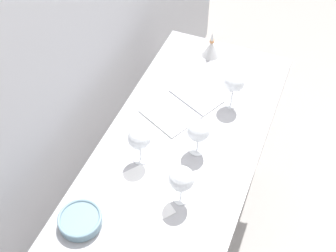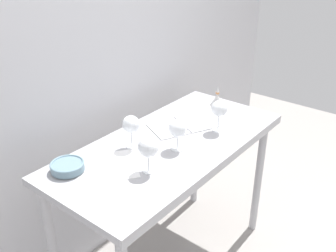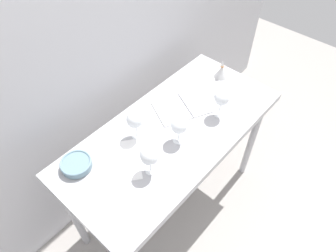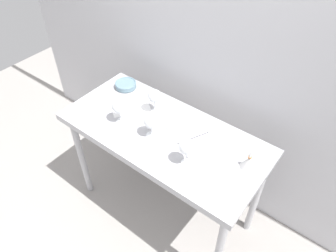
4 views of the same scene
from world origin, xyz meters
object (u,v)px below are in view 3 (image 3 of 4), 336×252
(open_notebook, at_px, (185,106))
(decanter_funnel, at_px, (221,72))
(wine_glass_near_right, at_px, (222,98))
(tasting_sheet_upper, at_px, (123,161))
(wine_glass_near_left, at_px, (150,156))
(tasting_bowl, at_px, (76,164))
(wine_glass_far_left, at_px, (135,120))
(wine_glass_near_center, at_px, (179,126))

(open_notebook, height_order, decanter_funnel, decanter_funnel)
(wine_glass_near_right, distance_m, decanter_funnel, 0.37)
(tasting_sheet_upper, bearing_deg, wine_glass_near_left, -33.33)
(wine_glass_near_right, bearing_deg, tasting_bowl, 157.47)
(open_notebook, relative_size, tasting_sheet_upper, 1.64)
(tasting_bowl, bearing_deg, wine_glass_far_left, -12.83)
(wine_glass_far_left, bearing_deg, wine_glass_near_right, -29.43)
(wine_glass_near_right, xyz_separation_m, open_notebook, (-0.08, 0.19, -0.13))
(wine_glass_near_right, relative_size, wine_glass_near_left, 1.01)
(open_notebook, distance_m, tasting_sheet_upper, 0.54)
(open_notebook, bearing_deg, wine_glass_near_center, -123.24)
(decanter_funnel, bearing_deg, tasting_sheet_upper, -179.24)
(wine_glass_near_right, xyz_separation_m, tasting_bowl, (-0.80, 0.33, -0.11))
(wine_glass_far_left, height_order, wine_glass_near_right, wine_glass_near_right)
(wine_glass_far_left, distance_m, tasting_bowl, 0.38)
(tasting_sheet_upper, bearing_deg, wine_glass_far_left, 58.13)
(decanter_funnel, bearing_deg, wine_glass_near_left, -169.10)
(wine_glass_near_right, distance_m, open_notebook, 0.25)
(wine_glass_near_center, bearing_deg, tasting_bowl, 150.44)
(wine_glass_near_left, relative_size, tasting_bowl, 1.11)
(wine_glass_far_left, xyz_separation_m, wine_glass_near_right, (0.45, -0.25, 0.00))
(wine_glass_far_left, height_order, wine_glass_near_left, same)
(tasting_sheet_upper, bearing_deg, tasting_bowl, 178.25)
(tasting_bowl, bearing_deg, wine_glass_near_center, -29.56)
(wine_glass_far_left, relative_size, tasting_bowl, 1.12)
(tasting_bowl, distance_m, decanter_funnel, 1.11)
(wine_glass_near_center, bearing_deg, wine_glass_near_left, -174.77)
(wine_glass_far_left, height_order, tasting_bowl, wine_glass_far_left)
(wine_glass_near_right, distance_m, wine_glass_near_center, 0.32)
(wine_glass_near_center, distance_m, tasting_bowl, 0.57)
(wine_glass_near_right, bearing_deg, open_notebook, 112.36)
(wine_glass_near_center, xyz_separation_m, wine_glass_near_left, (-0.25, -0.02, 0.01))
(wine_glass_far_left, bearing_deg, decanter_funnel, -4.15)
(wine_glass_near_right, height_order, wine_glass_near_left, wine_glass_near_right)
(wine_glass_near_right, xyz_separation_m, decanter_funnel, (0.30, 0.20, -0.09))
(wine_glass_near_right, bearing_deg, wine_glass_far_left, 150.57)
(wine_glass_near_left, bearing_deg, tasting_bowl, 128.37)
(tasting_sheet_upper, bearing_deg, wine_glass_near_center, 13.91)
(wine_glass_near_center, bearing_deg, open_notebook, 31.29)
(wine_glass_near_left, distance_m, tasting_bowl, 0.40)
(wine_glass_near_left, distance_m, open_notebook, 0.53)
(wine_glass_far_left, relative_size, wine_glass_near_left, 1.00)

